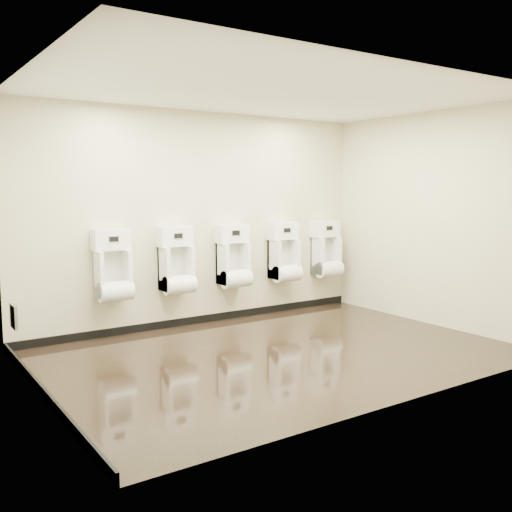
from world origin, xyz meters
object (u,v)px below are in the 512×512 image
Objects in this scene: access_panel at (14,317)px; urinal_2 at (234,261)px; urinal_0 at (113,271)px; urinal_4 at (326,253)px; urinal_3 at (284,256)px; urinal_1 at (177,265)px.

urinal_2 is at bearing 7.89° from access_panel.
urinal_4 is (3.34, 0.00, 0.00)m from urinal_0.
urinal_0 is 2.55m from urinal_3.
urinal_2 is 0.86m from urinal_3.
urinal_2 is at bearing 0.00° from urinal_1.
urinal_1 is 2.50m from urinal_4.
urinal_3 is (2.55, 0.00, 0.00)m from urinal_0.
urinal_0 is 3.34m from urinal_4.
access_panel is at bearing -172.11° from urinal_2.
urinal_2 is 1.00× the size of urinal_4.
access_panel is at bearing -174.96° from urinal_4.
urinal_1 and urinal_2 have the same top height.
urinal_1 and urinal_4 have the same top height.
urinal_3 is at bearing 0.00° from urinal_1.
urinal_0 is at bearing 180.00° from urinal_3.
urinal_0 is at bearing 180.00° from urinal_2.
urinal_3 reaches higher than access_panel.
urinal_1 is 1.00× the size of urinal_4.
urinal_0 and urinal_4 have the same top height.
urinal_0 reaches higher than access_panel.
urinal_1 is at bearing 11.12° from access_panel.
urinal_3 is 1.00× the size of urinal_4.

